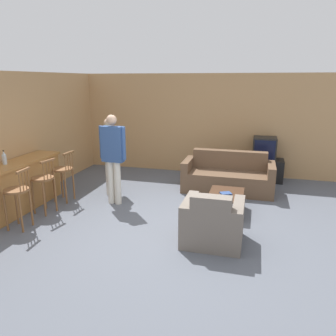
{
  "coord_description": "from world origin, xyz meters",
  "views": [
    {
      "loc": [
        1.34,
        -4.82,
        2.44
      ],
      "look_at": [
        -0.19,
        0.85,
        0.85
      ],
      "focal_mm": 35.0,
      "sensor_mm": 36.0,
      "label": 1
    }
  ],
  "objects": [
    {
      "name": "wall_back",
      "position": [
        0.0,
        3.74,
        1.3
      ],
      "size": [
        9.4,
        0.08,
        2.6
      ],
      "color": "tan",
      "rests_on": "ground_plane"
    },
    {
      "name": "tv",
      "position": [
        1.58,
        3.36,
        0.82
      ],
      "size": [
        0.55,
        0.51,
        0.54
      ],
      "color": "black",
      "rests_on": "tv_unit"
    },
    {
      "name": "book_on_table",
      "position": [
        0.89,
        0.99,
        0.4
      ],
      "size": [
        0.24,
        0.23,
        0.03
      ],
      "color": "navy",
      "rests_on": "coffee_table"
    },
    {
      "name": "coffee_table",
      "position": [
        0.89,
        1.05,
        0.33
      ],
      "size": [
        0.63,
        0.87,
        0.38
      ],
      "color": "#472D1E",
      "rests_on": "ground_plane"
    },
    {
      "name": "tv_unit",
      "position": [
        1.58,
        3.37,
        0.27
      ],
      "size": [
        0.96,
        0.5,
        0.55
      ],
      "color": "black",
      "rests_on": "ground_plane"
    },
    {
      "name": "bottle",
      "position": [
        -3.02,
        -0.03,
        1.07
      ],
      "size": [
        0.08,
        0.08,
        0.26
      ],
      "color": "silver",
      "rests_on": "bar_counter"
    },
    {
      "name": "wall_left",
      "position": [
        -3.28,
        1.37,
        1.3
      ],
      "size": [
        0.08,
        8.74,
        2.6
      ],
      "color": "tan",
      "rests_on": "ground_plane"
    },
    {
      "name": "armchair_near",
      "position": [
        0.8,
        -0.22,
        0.32
      ],
      "size": [
        0.9,
        0.81,
        0.85
      ],
      "color": "#70665B",
      "rests_on": "ground_plane"
    },
    {
      "name": "bar_chair_far",
      "position": [
        -2.39,
        0.82,
        0.59
      ],
      "size": [
        0.42,
        0.42,
        1.04
      ],
      "color": "brown",
      "rests_on": "ground_plane"
    },
    {
      "name": "bar_chair_near",
      "position": [
        -2.39,
        -0.54,
        0.59
      ],
      "size": [
        0.43,
        0.43,
        1.04
      ],
      "color": "brown",
      "rests_on": "ground_plane"
    },
    {
      "name": "couch_far",
      "position": [
        0.81,
        2.34,
        0.32
      ],
      "size": [
        1.99,
        0.85,
        0.88
      ],
      "color": "brown",
      "rests_on": "ground_plane"
    },
    {
      "name": "person_by_counter",
      "position": [
        -1.33,
        0.95,
        1.03
      ],
      "size": [
        0.56,
        0.2,
        1.8
      ],
      "color": "silver",
      "rests_on": "ground_plane"
    },
    {
      "name": "person_by_window",
      "position": [
        -1.66,
        1.48,
        0.93
      ],
      "size": [
        0.19,
        0.6,
        1.66
      ],
      "color": "silver",
      "rests_on": "ground_plane"
    },
    {
      "name": "bar_counter",
      "position": [
        -2.95,
        0.14,
        0.48
      ],
      "size": [
        0.55,
        2.11,
        0.95
      ],
      "color": "#A87038",
      "rests_on": "ground_plane"
    },
    {
      "name": "ground_plane",
      "position": [
        0.0,
        0.0,
        0.0
      ],
      "size": [
        24.0,
        24.0,
        0.0
      ],
      "primitive_type": "plane",
      "color": "#565B66"
    },
    {
      "name": "bar_chair_mid",
      "position": [
        -2.4,
        0.16,
        0.59
      ],
      "size": [
        0.46,
        0.46,
        1.04
      ],
      "color": "brown",
      "rests_on": "ground_plane"
    }
  ]
}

